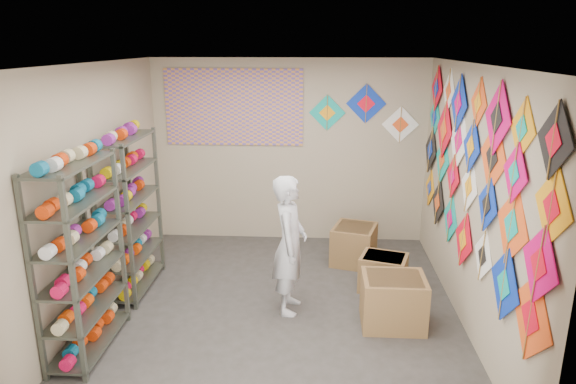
# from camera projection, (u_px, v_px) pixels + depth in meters

# --- Properties ---
(ground) EXTENTS (4.50, 4.50, 0.00)m
(ground) POSITION_uv_depth(u_px,v_px,m) (278.00, 310.00, 5.79)
(ground) COLOR #35322E
(room_walls) EXTENTS (4.50, 4.50, 4.50)m
(room_walls) POSITION_uv_depth(u_px,v_px,m) (277.00, 168.00, 5.33)
(room_walls) COLOR tan
(room_walls) RESTS_ON ground
(shelf_rack_front) EXTENTS (0.40, 1.10, 1.90)m
(shelf_rack_front) POSITION_uv_depth(u_px,v_px,m) (81.00, 259.00, 4.81)
(shelf_rack_front) COLOR #4C5147
(shelf_rack_front) RESTS_ON ground
(shelf_rack_back) EXTENTS (0.40, 1.10, 1.90)m
(shelf_rack_back) POSITION_uv_depth(u_px,v_px,m) (130.00, 214.00, 6.06)
(shelf_rack_back) COLOR #4C5147
(shelf_rack_back) RESTS_ON ground
(string_spools) EXTENTS (0.12, 2.36, 0.12)m
(string_spools) POSITION_uv_depth(u_px,v_px,m) (108.00, 225.00, 5.41)
(string_spools) COLOR #E40E49
(string_spools) RESTS_ON ground
(kite_wall_display) EXTENTS (0.06, 4.29, 2.01)m
(kite_wall_display) POSITION_uv_depth(u_px,v_px,m) (470.00, 170.00, 5.22)
(kite_wall_display) COLOR #FF5319
(kite_wall_display) RESTS_ON room_walls
(back_wall_kites) EXTENTS (1.58, 0.02, 0.84)m
(back_wall_kites) POSITION_uv_depth(u_px,v_px,m) (365.00, 113.00, 7.34)
(back_wall_kites) COLOR #0CAB9D
(back_wall_kites) RESTS_ON room_walls
(poster) EXTENTS (2.00, 0.01, 1.10)m
(poster) POSITION_uv_depth(u_px,v_px,m) (234.00, 107.00, 7.41)
(poster) COLOR #654DA8
(poster) RESTS_ON room_walls
(shopkeeper) EXTENTS (0.61, 0.44, 1.56)m
(shopkeeper) POSITION_uv_depth(u_px,v_px,m) (290.00, 245.00, 5.60)
(shopkeeper) COLOR silver
(shopkeeper) RESTS_ON ground
(carton_a) EXTENTS (0.66, 0.55, 0.55)m
(carton_a) POSITION_uv_depth(u_px,v_px,m) (393.00, 301.00, 5.42)
(carton_a) COLOR olive
(carton_a) RESTS_ON ground
(carton_b) EXTENTS (0.64, 0.58, 0.44)m
(carton_b) POSITION_uv_depth(u_px,v_px,m) (383.00, 273.00, 6.21)
(carton_b) COLOR olive
(carton_b) RESTS_ON ground
(carton_c) EXTENTS (0.68, 0.72, 0.52)m
(carton_c) POSITION_uv_depth(u_px,v_px,m) (354.00, 244.00, 6.98)
(carton_c) COLOR olive
(carton_c) RESTS_ON ground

